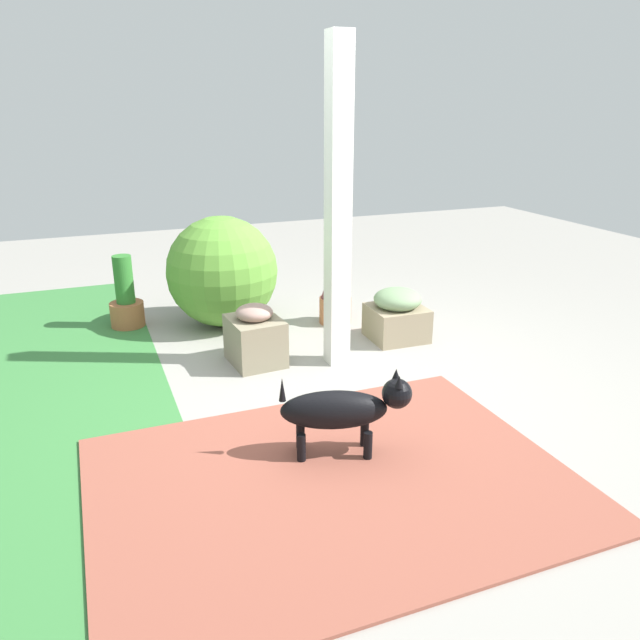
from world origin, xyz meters
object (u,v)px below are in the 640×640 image
(stone_planter_mid, at_px, (255,337))
(terracotta_pot_spiky, at_px, (335,291))
(stone_planter_nearest, at_px, (397,315))
(round_shrub, at_px, (222,272))
(terracotta_pot_tall, at_px, (126,302))
(porch_pillar, at_px, (338,210))
(dog, at_px, (343,409))

(stone_planter_mid, xyz_separation_m, terracotta_pot_spiky, (0.60, -0.90, 0.08))
(stone_planter_nearest, relative_size, round_shrub, 0.47)
(terracotta_pot_tall, distance_m, terracotta_pot_spiky, 1.80)
(round_shrub, bearing_deg, terracotta_pot_tall, 72.67)
(porch_pillar, xyz_separation_m, terracotta_pot_tall, (1.38, 1.38, -0.92))
(stone_planter_mid, bearing_deg, porch_pillar, -109.58)
(porch_pillar, xyz_separation_m, round_shrub, (1.13, 0.59, -0.66))
(round_shrub, relative_size, terracotta_pot_spiky, 1.55)
(porch_pillar, relative_size, terracotta_pot_tall, 3.64)
(terracotta_pot_tall, xyz_separation_m, terracotta_pot_spiky, (-0.57, -1.71, 0.07))
(porch_pillar, height_order, stone_planter_nearest, porch_pillar)
(stone_planter_nearest, xyz_separation_m, terracotta_pot_tall, (1.12, 2.02, 0.02))
(stone_planter_nearest, height_order, terracotta_pot_spiky, terracotta_pot_spiky)
(stone_planter_nearest, height_order, dog, dog)
(porch_pillar, bearing_deg, stone_planter_mid, 70.42)
(dog, bearing_deg, terracotta_pot_spiky, -21.74)
(stone_planter_nearest, distance_m, terracotta_pot_tall, 2.31)
(stone_planter_nearest, bearing_deg, terracotta_pot_spiky, 29.65)
(porch_pillar, bearing_deg, terracotta_pot_spiky, -22.15)
(porch_pillar, relative_size, stone_planter_nearest, 5.11)
(stone_planter_mid, distance_m, round_shrub, 0.96)
(stone_planter_mid, bearing_deg, stone_planter_nearest, -87.32)
(terracotta_pot_spiky, xyz_separation_m, dog, (-2.02, 0.81, -0.00))
(terracotta_pot_spiky, bearing_deg, stone_planter_nearest, -150.35)
(terracotta_pot_tall, xyz_separation_m, dog, (-2.59, -0.90, 0.06))
(terracotta_pot_tall, distance_m, dog, 2.74)
(terracotta_pot_tall, relative_size, dog, 0.88)
(stone_planter_nearest, relative_size, terracotta_pot_tall, 0.71)
(stone_planter_nearest, relative_size, stone_planter_mid, 0.98)
(stone_planter_mid, height_order, terracotta_pot_tall, terracotta_pot_tall)
(stone_planter_nearest, relative_size, dog, 0.63)
(round_shrub, relative_size, terracotta_pot_tall, 1.51)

